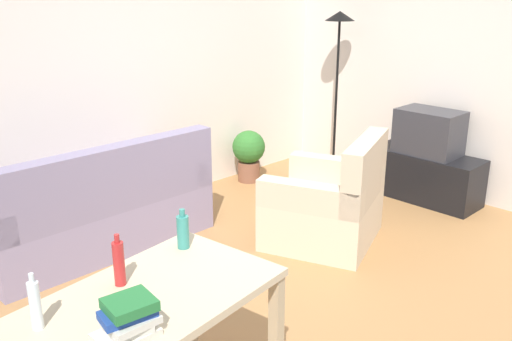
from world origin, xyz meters
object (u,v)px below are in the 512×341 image
tv_stand (425,176)px  bottle_tall (183,231)px  desk (149,317)px  book_stack (128,319)px  bottle_clear (35,305)px  tv (429,132)px  armchair (329,205)px  bottle_red (119,263)px  torchiere_lamp (338,49)px  potted_plant (249,152)px  couch (97,212)px

tv_stand → bottle_tall: bearing=97.2°
desk → book_stack: book_stack is taller
tv_stand → bottle_clear: size_ratio=4.42×
tv → book_stack: bearing=102.7°
armchair → bottle_red: (-2.33, -0.59, 0.55)m
torchiere_lamp → bottle_clear: bearing=-157.4°
tv → potted_plant: bearing=28.4°
tv_stand → desk: desk is taller
torchiere_lamp → book_stack: (-3.97, -2.05, -0.58)m
desk → bottle_red: (-0.03, 0.17, 0.22)m
couch → bottle_tall: bearing=76.0°
bottle_red → book_stack: bearing=-116.7°
torchiere_lamp → book_stack: bearing=-152.7°
torchiere_lamp → potted_plant: size_ratio=3.18×
torchiere_lamp → potted_plant: torchiere_lamp is taller
tv_stand → bottle_tall: (-3.34, -0.42, 0.61)m
torchiere_lamp → bottle_tall: size_ratio=8.30×
potted_plant → bottle_tall: (-2.46, -2.07, 0.52)m
couch → bottle_clear: bottle_clear is taller
tv → bottle_clear: 4.26m
tv → potted_plant: 1.90m
torchiere_lamp → bottle_red: bearing=-156.1°
desk → potted_plant: desk is taller
bottle_clear → tv_stand: bearing=8.0°
bottle_clear → bottle_tall: bearing=11.1°
desk → potted_plant: size_ratio=2.25×
couch → tv: bearing=155.4°
tv → torchiere_lamp: (-0.00, 1.16, 0.71)m
potted_plant → bottle_clear: bearing=-146.1°
couch → torchiere_lamp: bearing=176.6°
tv_stand → bottle_red: 3.87m
potted_plant → torchiere_lamp: bearing=-28.8°
couch → book_stack: 2.53m
couch → book_stack: bearing=64.4°
torchiere_lamp → bottle_red: torchiere_lamp is taller
bottle_tall → torchiere_lamp: bearing=25.3°
bottle_red → bottle_clear: bearing=-170.6°
couch → book_stack: size_ratio=7.56×
book_stack → bottle_clear: bearing=127.5°
torchiere_lamp → bottle_tall: 3.74m
tv → bottle_tall: (-3.34, -0.42, 0.15)m
potted_plant → bottle_red: (-2.90, -2.16, 0.54)m
bottle_red → potted_plant: bearing=36.8°
bottle_clear → book_stack: bottle_clear is taller
tv → desk: size_ratio=0.47×
tv → armchair: (-1.46, 0.07, -0.38)m
potted_plant → tv: bearing=-61.6°
tv → desk: bearing=100.5°
tv_stand → bottle_clear: 4.29m
bottle_tall → book_stack: (-0.63, -0.48, -0.02)m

